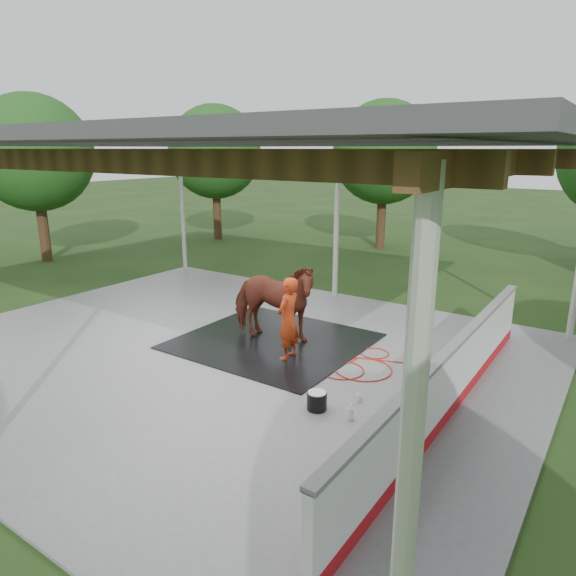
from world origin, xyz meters
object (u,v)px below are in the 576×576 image
Objects in this scene: dasher_board at (451,382)px; horse at (272,301)px; wash_bucket at (317,400)px; handler at (288,319)px.

dasher_board is 4.11m from horse.
dasher_board is at bearing 29.29° from wash_bucket.
dasher_board is 3.26m from handler.
handler is 2.14m from wash_bucket.
wash_bucket is (-1.73, -0.97, -0.39)m from dasher_board.
horse is 1.25× the size of handler.
dasher_board is at bearing -112.33° from horse.
handler is at bearing 172.50° from dasher_board.
wash_bucket is (1.49, -1.39, -0.65)m from handler.
dasher_board is 4.99× the size of handler.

